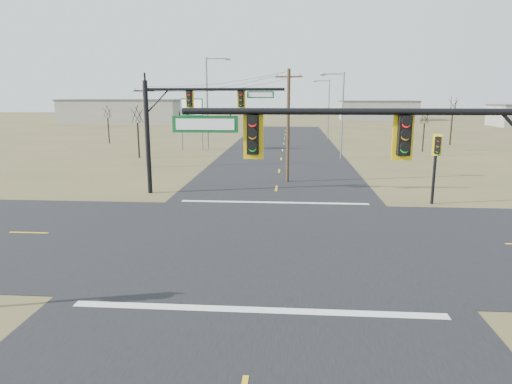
{
  "coord_description": "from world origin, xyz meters",
  "views": [
    {
      "loc": [
        1.0,
        -20.94,
        6.76
      ],
      "look_at": [
        -0.67,
        1.0,
        2.08
      ],
      "focal_mm": 32.0,
      "sensor_mm": 36.0,
      "label": 1
    }
  ],
  "objects_px": {
    "streetlight_c": "(209,98)",
    "highway_sign": "(192,114)",
    "bare_tree_d": "(453,104)",
    "utility_pole_far": "(145,124)",
    "bare_tree_a": "(137,114)",
    "utility_pole_near": "(288,124)",
    "pedestal_signal_ne": "(436,153)",
    "mast_arm_far": "(187,113)",
    "bare_tree_c": "(425,116)",
    "streetlight_a": "(341,111)",
    "mast_arm_near": "(412,160)",
    "bare_tree_b": "(107,111)",
    "streetlight_b": "(327,106)"
  },
  "relations": [
    {
      "from": "mast_arm_near",
      "to": "bare_tree_c",
      "type": "bearing_deg",
      "value": 72.24
    },
    {
      "from": "utility_pole_far",
      "to": "streetlight_c",
      "type": "height_order",
      "value": "streetlight_c"
    },
    {
      "from": "utility_pole_near",
      "to": "bare_tree_d",
      "type": "bearing_deg",
      "value": 52.86
    },
    {
      "from": "utility_pole_far",
      "to": "streetlight_c",
      "type": "distance_m",
      "value": 16.6
    },
    {
      "from": "mast_arm_far",
      "to": "streetlight_c",
      "type": "relative_size",
      "value": 0.84
    },
    {
      "from": "mast_arm_near",
      "to": "streetlight_a",
      "type": "bearing_deg",
      "value": 85.19
    },
    {
      "from": "pedestal_signal_ne",
      "to": "streetlight_c",
      "type": "bearing_deg",
      "value": 147.33
    },
    {
      "from": "mast_arm_near",
      "to": "streetlight_c",
      "type": "distance_m",
      "value": 48.1
    },
    {
      "from": "utility_pole_near",
      "to": "streetlight_a",
      "type": "distance_m",
      "value": 15.28
    },
    {
      "from": "utility_pole_near",
      "to": "streetlight_a",
      "type": "height_order",
      "value": "streetlight_a"
    },
    {
      "from": "bare_tree_c",
      "to": "utility_pole_far",
      "type": "bearing_deg",
      "value": -153.79
    },
    {
      "from": "streetlight_a",
      "to": "mast_arm_far",
      "type": "bearing_deg",
      "value": -133.34
    },
    {
      "from": "mast_arm_near",
      "to": "bare_tree_d",
      "type": "bearing_deg",
      "value": 68.7
    },
    {
      "from": "highway_sign",
      "to": "streetlight_c",
      "type": "bearing_deg",
      "value": 74.1
    },
    {
      "from": "streetlight_c",
      "to": "bare_tree_d",
      "type": "bearing_deg",
      "value": 7.5
    },
    {
      "from": "utility_pole_near",
      "to": "highway_sign",
      "type": "height_order",
      "value": "utility_pole_near"
    },
    {
      "from": "bare_tree_d",
      "to": "utility_pole_far",
      "type": "bearing_deg",
      "value": -147.34
    },
    {
      "from": "bare_tree_d",
      "to": "highway_sign",
      "type": "bearing_deg",
      "value": -165.39
    },
    {
      "from": "utility_pole_near",
      "to": "bare_tree_b",
      "type": "distance_m",
      "value": 37.84
    },
    {
      "from": "utility_pole_near",
      "to": "bare_tree_a",
      "type": "height_order",
      "value": "utility_pole_near"
    },
    {
      "from": "mast_arm_far",
      "to": "streetlight_b",
      "type": "bearing_deg",
      "value": 79.49
    },
    {
      "from": "pedestal_signal_ne",
      "to": "mast_arm_far",
      "type": "bearing_deg",
      "value": -163.21
    },
    {
      "from": "utility_pole_near",
      "to": "bare_tree_a",
      "type": "relative_size",
      "value": 1.45
    },
    {
      "from": "highway_sign",
      "to": "bare_tree_b",
      "type": "height_order",
      "value": "highway_sign"
    },
    {
      "from": "bare_tree_a",
      "to": "mast_arm_near",
      "type": "bearing_deg",
      "value": -61.44
    },
    {
      "from": "utility_pole_far",
      "to": "streetlight_a",
      "type": "bearing_deg",
      "value": 22.16
    },
    {
      "from": "mast_arm_near",
      "to": "utility_pole_far",
      "type": "distance_m",
      "value": 34.42
    },
    {
      "from": "mast_arm_near",
      "to": "highway_sign",
      "type": "distance_m",
      "value": 46.59
    },
    {
      "from": "bare_tree_b",
      "to": "bare_tree_d",
      "type": "relative_size",
      "value": 0.81
    },
    {
      "from": "mast_arm_near",
      "to": "streetlight_b",
      "type": "height_order",
      "value": "streetlight_b"
    },
    {
      "from": "bare_tree_d",
      "to": "mast_arm_near",
      "type": "bearing_deg",
      "value": -109.62
    },
    {
      "from": "utility_pole_near",
      "to": "bare_tree_d",
      "type": "distance_m",
      "value": 36.95
    },
    {
      "from": "bare_tree_a",
      "to": "bare_tree_d",
      "type": "relative_size",
      "value": 0.87
    },
    {
      "from": "bare_tree_b",
      "to": "bare_tree_d",
      "type": "distance_m",
      "value": 48.04
    },
    {
      "from": "mast_arm_near",
      "to": "highway_sign",
      "type": "height_order",
      "value": "mast_arm_near"
    },
    {
      "from": "streetlight_c",
      "to": "highway_sign",
      "type": "bearing_deg",
      "value": -134.67
    },
    {
      "from": "bare_tree_a",
      "to": "mast_arm_far",
      "type": "bearing_deg",
      "value": -61.81
    },
    {
      "from": "utility_pole_far",
      "to": "streetlight_c",
      "type": "relative_size",
      "value": 0.68
    },
    {
      "from": "pedestal_signal_ne",
      "to": "bare_tree_b",
      "type": "xyz_separation_m",
      "value": [
        -34.93,
        34.71,
        1.28
      ]
    },
    {
      "from": "utility_pole_far",
      "to": "pedestal_signal_ne",
      "type": "bearing_deg",
      "value": -30.74
    },
    {
      "from": "streetlight_a",
      "to": "streetlight_c",
      "type": "bearing_deg",
      "value": 141.24
    },
    {
      "from": "utility_pole_near",
      "to": "highway_sign",
      "type": "distance_m",
      "value": 23.77
    },
    {
      "from": "highway_sign",
      "to": "bare_tree_d",
      "type": "height_order",
      "value": "bare_tree_d"
    },
    {
      "from": "streetlight_b",
      "to": "streetlight_c",
      "type": "height_order",
      "value": "streetlight_c"
    },
    {
      "from": "utility_pole_far",
      "to": "bare_tree_d",
      "type": "height_order",
      "value": "utility_pole_far"
    },
    {
      "from": "mast_arm_near",
      "to": "mast_arm_far",
      "type": "xyz_separation_m",
      "value": [
        -10.24,
        18.53,
        0.49
      ]
    },
    {
      "from": "streetlight_a",
      "to": "bare_tree_b",
      "type": "xyz_separation_m",
      "value": [
        -31.21,
        13.52,
        -0.62
      ]
    },
    {
      "from": "mast_arm_far",
      "to": "bare_tree_b",
      "type": "height_order",
      "value": "mast_arm_far"
    },
    {
      "from": "utility_pole_near",
      "to": "bare_tree_c",
      "type": "height_order",
      "value": "utility_pole_near"
    },
    {
      "from": "utility_pole_far",
      "to": "bare_tree_a",
      "type": "height_order",
      "value": "utility_pole_far"
    }
  ]
}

